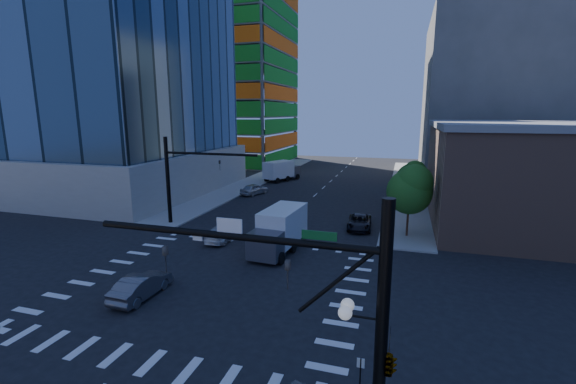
% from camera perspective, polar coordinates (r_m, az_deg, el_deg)
% --- Properties ---
extents(ground, '(160.00, 160.00, 0.00)m').
position_cam_1_polar(ground, '(27.93, -10.16, -12.91)').
color(ground, black).
rests_on(ground, ground).
extents(road_markings, '(20.00, 20.00, 0.01)m').
position_cam_1_polar(road_markings, '(27.93, -10.16, -12.90)').
color(road_markings, silver).
rests_on(road_markings, ground).
extents(sidewalk_ne, '(5.00, 60.00, 0.15)m').
position_cam_1_polar(sidewalk_ne, '(63.56, 17.17, 0.75)').
color(sidewalk_ne, gray).
rests_on(sidewalk_ne, ground).
extents(sidewalk_nw, '(5.00, 60.00, 0.15)m').
position_cam_1_polar(sidewalk_nw, '(68.06, -4.36, 1.94)').
color(sidewalk_nw, gray).
rests_on(sidewalk_nw, ground).
extents(construction_building, '(25.16, 34.50, 70.60)m').
position_cam_1_polar(construction_building, '(94.04, -8.49, 19.53)').
color(construction_building, slate).
rests_on(construction_building, ground).
extents(commercial_building, '(20.50, 22.50, 10.60)m').
position_cam_1_polar(commercial_building, '(46.84, 33.02, 2.15)').
color(commercial_building, '#8F6853').
rests_on(commercial_building, ground).
extents(bg_building_ne, '(24.00, 30.00, 28.00)m').
position_cam_1_polar(bg_building_ne, '(79.03, 28.59, 12.07)').
color(bg_building_ne, '#5B5752').
rests_on(bg_building_ne, ground).
extents(signal_mast_se, '(10.51, 2.48, 9.00)m').
position_cam_1_polar(signal_mast_se, '(12.86, 9.50, -18.96)').
color(signal_mast_se, black).
rests_on(signal_mast_se, sidewalk_se).
extents(signal_mast_nw, '(10.20, 0.40, 9.00)m').
position_cam_1_polar(signal_mast_nw, '(40.87, -15.69, 2.74)').
color(signal_mast_nw, black).
rests_on(signal_mast_nw, sidewalk_nw).
extents(tree_south, '(4.16, 4.16, 6.82)m').
position_cam_1_polar(tree_south, '(37.07, 17.77, 0.46)').
color(tree_south, '#382316').
rests_on(tree_south, sidewalk_ne).
extents(tree_north, '(3.54, 3.52, 5.78)m').
position_cam_1_polar(tree_north, '(49.02, 17.93, 2.24)').
color(tree_north, '#382316').
rests_on(tree_north, sidewalk_ne).
extents(no_parking_sign, '(0.30, 0.06, 2.20)m').
position_cam_1_polar(no_parking_sign, '(16.94, 10.64, -25.35)').
color(no_parking_sign, black).
rests_on(no_parking_sign, ground).
extents(car_nb_far, '(2.62, 5.11, 1.38)m').
position_cam_1_polar(car_nb_far, '(39.64, 10.54, -4.41)').
color(car_nb_far, black).
rests_on(car_nb_far, ground).
extents(car_sb_near, '(1.96, 4.82, 1.40)m').
position_cam_1_polar(car_sb_near, '(36.10, -9.60, -5.96)').
color(car_sb_near, white).
rests_on(car_sb_near, ground).
extents(car_sb_mid, '(3.31, 4.99, 1.58)m').
position_cam_1_polar(car_sb_mid, '(55.40, -5.03, 0.44)').
color(car_sb_mid, '#B9BDC2').
rests_on(car_sb_mid, ground).
extents(car_sb_cross, '(1.67, 4.64, 1.52)m').
position_cam_1_polar(car_sb_cross, '(26.79, -20.90, -12.85)').
color(car_sb_cross, '#525257').
rests_on(car_sb_cross, ground).
extents(box_truck_near, '(3.36, 6.91, 3.52)m').
position_cam_1_polar(box_truck_near, '(32.48, -1.49, -6.22)').
color(box_truck_near, black).
rests_on(box_truck_near, ground).
extents(box_truck_far, '(5.20, 7.09, 3.42)m').
position_cam_1_polar(box_truck_far, '(66.60, -0.77, 3.01)').
color(box_truck_far, black).
rests_on(box_truck_far, ground).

